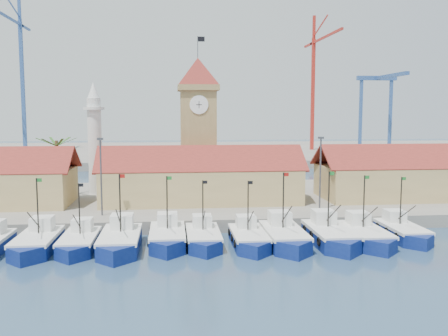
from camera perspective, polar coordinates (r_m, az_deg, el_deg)
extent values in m
plane|color=navy|center=(48.30, -1.22, -9.75)|extent=(400.00, 400.00, 0.00)
cube|color=gray|center=(71.49, -2.84, -3.86)|extent=(140.00, 32.00, 1.50)
cube|color=gray|center=(156.80, -4.59, 1.77)|extent=(240.00, 80.00, 2.00)
cube|color=navy|center=(52.45, -20.51, -8.29)|extent=(3.54, 8.00, 1.82)
cube|color=navy|center=(48.72, -21.70, -9.44)|extent=(3.53, 3.53, 1.82)
cube|color=silver|center=(52.23, -20.55, -7.32)|extent=(3.61, 8.22, 0.35)
cube|color=silver|center=(53.94, -20.05, -5.99)|extent=(2.12, 2.22, 1.41)
cylinder|color=black|center=(52.14, -20.53, -4.17)|extent=(0.14, 0.14, 5.66)
cube|color=#197226|center=(51.68, -20.37, -1.30)|extent=(0.51, 0.02, 0.35)
cube|color=navy|center=(51.58, -16.18, -8.42)|extent=(3.25, 7.36, 1.67)
cube|color=navy|center=(48.09, -16.96, -9.52)|extent=(3.25, 3.25, 1.67)
cube|color=silver|center=(51.37, -16.21, -7.52)|extent=(3.32, 7.57, 0.33)
cube|color=silver|center=(52.97, -15.88, -6.27)|extent=(1.95, 2.05, 1.30)
cylinder|color=black|center=(51.28, -16.21, -4.57)|extent=(0.13, 0.13, 5.21)
cube|color=black|center=(50.85, -16.03, -1.89)|extent=(0.46, 0.02, 0.33)
cube|color=navy|center=(50.60, -11.76, -8.51)|extent=(3.71, 8.39, 1.91)
cube|color=navy|center=(46.57, -12.27, -9.83)|extent=(3.71, 3.71, 1.91)
cube|color=silver|center=(50.36, -11.78, -7.46)|extent=(3.78, 8.62, 0.37)
cube|color=silver|center=(52.21, -11.57, -6.01)|extent=(2.23, 2.33, 1.48)
cylinder|color=black|center=(50.27, -11.80, -4.03)|extent=(0.15, 0.15, 5.93)
cube|color=#A5140F|center=(49.82, -11.56, -0.91)|extent=(0.53, 0.02, 0.37)
cube|color=navy|center=(51.60, -6.48, -8.16)|extent=(3.49, 7.90, 1.80)
cube|color=navy|center=(47.79, -6.51, -9.34)|extent=(3.49, 3.49, 1.80)
cube|color=silver|center=(51.39, -6.49, -7.19)|extent=(3.56, 8.12, 0.35)
cube|color=silver|center=(53.14, -6.48, -5.86)|extent=(2.09, 2.19, 1.40)
cylinder|color=black|center=(51.30, -6.52, -4.03)|extent=(0.14, 0.14, 5.59)
cube|color=#197226|center=(50.90, -6.28, -1.15)|extent=(0.50, 0.02, 0.35)
cube|color=navy|center=(51.25, -2.38, -8.26)|extent=(3.28, 7.42, 1.69)
cube|color=navy|center=(47.67, -2.09, -9.38)|extent=(3.28, 3.28, 1.69)
cube|color=silver|center=(51.04, -2.39, -7.35)|extent=(3.35, 7.63, 0.33)
cube|color=silver|center=(52.68, -2.52, -6.08)|extent=(1.97, 2.06, 1.31)
cylinder|color=black|center=(50.95, -2.43, -4.35)|extent=(0.13, 0.13, 5.25)
cube|color=black|center=(50.57, -2.18, -1.64)|extent=(0.47, 0.02, 0.33)
cube|color=navy|center=(51.02, 2.83, -8.33)|extent=(3.28, 7.42, 1.69)
cube|color=navy|center=(47.49, 3.52, -9.45)|extent=(3.28, 3.28, 1.69)
cube|color=silver|center=(50.82, 2.83, -7.41)|extent=(3.35, 7.63, 0.33)
cube|color=silver|center=(52.43, 2.52, -6.14)|extent=(1.97, 2.06, 1.31)
cylinder|color=black|center=(50.71, 2.77, -4.41)|extent=(0.13, 0.13, 5.25)
cube|color=black|center=(50.36, 3.04, -1.67)|extent=(0.47, 0.02, 0.33)
cube|color=navy|center=(51.64, 6.86, -8.13)|extent=(3.68, 8.32, 1.89)
cube|color=navy|center=(47.73, 7.99, -9.35)|extent=(3.68, 3.68, 1.89)
cube|color=silver|center=(51.41, 6.88, -7.11)|extent=(3.75, 8.55, 0.37)
cube|color=silver|center=(53.20, 6.39, -5.71)|extent=(2.21, 2.31, 1.47)
cylinder|color=black|center=(51.31, 6.79, -3.77)|extent=(0.15, 0.15, 5.89)
cube|color=#A5140F|center=(50.97, 7.12, -0.74)|extent=(0.53, 0.02, 0.37)
cube|color=navy|center=(52.81, 11.95, -7.89)|extent=(3.71, 8.39, 1.91)
cube|color=navy|center=(48.97, 13.48, -9.05)|extent=(3.71, 3.71, 1.91)
cube|color=silver|center=(52.59, 11.97, -6.88)|extent=(3.78, 8.62, 0.37)
cube|color=silver|center=(54.35, 11.31, -5.52)|extent=(2.22, 2.33, 1.48)
cylinder|color=black|center=(52.49, 11.87, -3.60)|extent=(0.15, 0.15, 5.93)
cube|color=#197226|center=(52.18, 12.22, -0.61)|extent=(0.53, 0.02, 0.37)
cube|color=navy|center=(53.93, 15.77, -7.73)|extent=(3.49, 7.90, 1.79)
cube|color=navy|center=(50.41, 17.45, -8.77)|extent=(3.49, 3.49, 1.79)
cube|color=silver|center=(53.73, 15.80, -6.80)|extent=(3.56, 8.12, 0.35)
cube|color=silver|center=(55.35, 15.07, -5.55)|extent=(2.09, 2.19, 1.40)
cylinder|color=black|center=(53.63, 15.69, -3.77)|extent=(0.14, 0.14, 5.58)
cube|color=#197226|center=(53.34, 16.03, -1.02)|extent=(0.50, 0.02, 0.35)
cube|color=navy|center=(56.98, 19.63, -7.14)|extent=(3.29, 7.45, 1.69)
cube|color=navy|center=(53.75, 21.36, -8.01)|extent=(3.29, 3.29, 1.69)
cube|color=silver|center=(56.80, 19.66, -6.30)|extent=(3.36, 7.66, 0.33)
cube|color=silver|center=(58.29, 18.90, -5.20)|extent=(1.98, 2.07, 1.32)
cylinder|color=black|center=(56.71, 19.56, -3.61)|extent=(0.13, 0.13, 5.27)
cube|color=#197226|center=(56.46, 19.86, -1.15)|extent=(0.47, 0.02, 0.33)
cube|color=tan|center=(67.06, -2.66, -1.94)|extent=(26.00, 10.00, 4.50)
cube|color=maroon|center=(64.14, -2.55, 1.06)|extent=(27.04, 5.13, 3.21)
cube|color=maroon|center=(69.12, -2.80, 1.44)|extent=(27.04, 5.13, 3.21)
cube|color=tan|center=(75.95, 22.22, -1.43)|extent=(30.00, 10.00, 4.50)
cube|color=maroon|center=(73.39, 23.26, 1.22)|extent=(31.20, 5.13, 3.21)
cube|color=maroon|center=(77.77, 21.47, 1.55)|extent=(31.20, 5.13, 3.21)
cube|color=#A28953|center=(72.49, -2.96, 2.85)|extent=(5.00, 5.00, 15.00)
cube|color=#A28953|center=(72.45, -3.00, 9.10)|extent=(5.80, 5.80, 0.80)
pyramid|color=maroon|center=(72.60, -3.01, 10.92)|extent=(5.80, 5.80, 4.00)
cylinder|color=white|center=(69.83, -2.88, 7.24)|extent=(2.60, 0.15, 2.60)
cube|color=black|center=(69.75, -2.87, 7.24)|extent=(0.08, 0.02, 1.00)
cube|color=black|center=(69.75, -2.87, 7.24)|extent=(0.80, 0.02, 0.08)
cylinder|color=#3F3F44|center=(72.96, -3.03, 13.66)|extent=(0.10, 0.10, 3.00)
cube|color=black|center=(73.14, -2.63, 14.51)|extent=(1.00, 0.03, 0.70)
cylinder|color=silver|center=(75.25, -14.54, 2.41)|extent=(2.00, 2.00, 14.00)
cylinder|color=silver|center=(75.09, -14.65, 6.60)|extent=(3.00, 3.00, 0.40)
cone|color=silver|center=(75.16, -14.71, 8.58)|extent=(1.80, 1.80, 2.40)
cylinder|color=brown|center=(74.46, -18.51, -0.08)|extent=(0.44, 0.44, 8.00)
cube|color=#2F6221|center=(73.86, -17.55, 2.87)|extent=(2.80, 0.35, 1.18)
cube|color=#2F6221|center=(75.19, -17.89, 2.91)|extent=(1.71, 2.60, 1.18)
cube|color=#2F6221|center=(75.49, -18.93, 2.89)|extent=(1.71, 2.60, 1.18)
cube|color=#2F6221|center=(74.47, -19.66, 2.82)|extent=(2.80, 0.35, 1.18)
cube|color=#2F6221|center=(73.13, -19.35, 2.77)|extent=(1.71, 2.60, 1.18)
cube|color=#2F6221|center=(72.82, -18.28, 2.80)|extent=(1.71, 2.60, 1.18)
cylinder|color=#3F3F44|center=(59.28, -13.87, -1.01)|extent=(0.20, 0.20, 9.00)
cube|color=#3F3F44|center=(58.90, -13.98, 3.24)|extent=(0.70, 0.25, 0.25)
cylinder|color=#3F3F44|center=(61.38, 10.94, -0.69)|extent=(0.20, 0.20, 9.00)
cube|color=#3F3F44|center=(61.01, 11.03, 3.41)|extent=(0.70, 0.25, 0.25)
cube|color=#305494|center=(160.47, -22.02, 8.59)|extent=(1.00, 1.00, 38.04)
cube|color=#305494|center=(152.63, -23.40, 15.49)|extent=(0.60, 25.62, 0.60)
cube|color=#305494|center=(167.09, -21.80, 14.71)|extent=(0.60, 10.00, 0.60)
cube|color=#305494|center=(163.11, -22.36, 16.51)|extent=(0.80, 0.80, 7.00)
cube|color=#B4251B|center=(157.47, 10.11, 8.21)|extent=(1.00, 1.00, 33.70)
cube|color=#B4251B|center=(147.98, 11.49, 14.48)|extent=(0.60, 28.56, 0.60)
cube|color=#B4251B|center=(163.59, 9.72, 13.72)|extent=(0.60, 10.00, 0.60)
cube|color=#B4251B|center=(159.49, 10.25, 15.53)|extent=(0.80, 0.80, 7.00)
cube|color=#305494|center=(167.69, 15.34, 5.96)|extent=(0.90, 0.90, 22.00)
cube|color=#305494|center=(171.58, 18.47, 5.87)|extent=(0.90, 0.90, 22.00)
cube|color=#305494|center=(169.94, 17.05, 9.79)|extent=(13.00, 1.40, 1.40)
cube|color=#305494|center=(160.79, 18.46, 9.96)|extent=(1.40, 22.00, 1.00)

